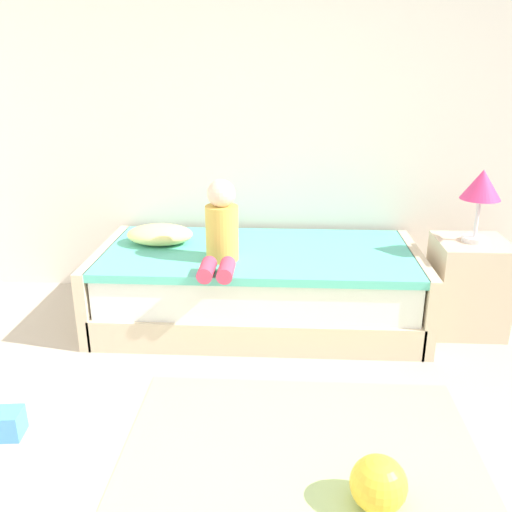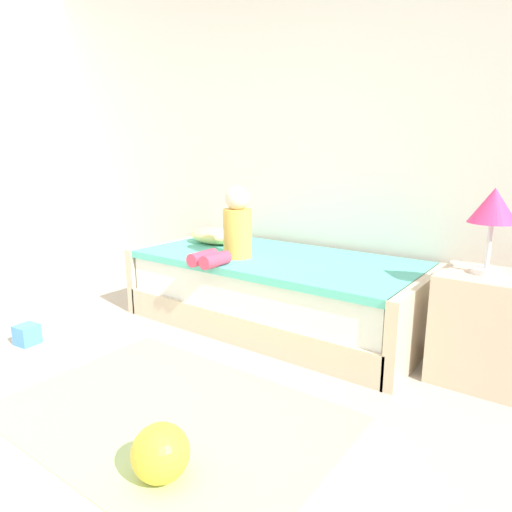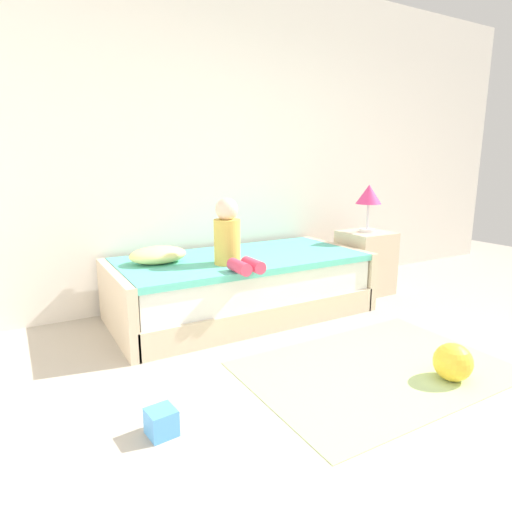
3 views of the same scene
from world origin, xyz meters
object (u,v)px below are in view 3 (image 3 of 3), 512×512
at_px(nightstand, 365,262).
at_px(pillow, 158,255).
at_px(bed, 241,286).
at_px(table_lamp, 369,197).
at_px(toy_block, 161,422).
at_px(child_figure, 230,238).
at_px(toy_ball, 453,362).

distance_m(nightstand, pillow, 2.04).
xyz_separation_m(bed, table_lamp, (1.35, -0.04, 0.69)).
relative_size(table_lamp, toy_block, 3.48).
xyz_separation_m(bed, toy_block, (-1.10, -1.27, -0.18)).
bearing_deg(table_lamp, pillow, 175.92).
distance_m(bed, table_lamp, 1.52).
xyz_separation_m(nightstand, pillow, (-2.01, 0.14, 0.26)).
bearing_deg(nightstand, child_figure, -173.25).
bearing_deg(nightstand, toy_ball, -116.93).
bearing_deg(toy_ball, child_figure, 118.75).
relative_size(bed, table_lamp, 4.69).
distance_m(table_lamp, child_figure, 1.59).
bearing_deg(table_lamp, child_figure, -173.25).
relative_size(bed, pillow, 4.80).
relative_size(nightstand, toy_ball, 2.67).
distance_m(nightstand, toy_ball, 1.78).
bearing_deg(bed, toy_block, -130.91).
bearing_deg(pillow, table_lamp, -4.08).
height_order(bed, nightstand, nightstand).
distance_m(bed, toy_block, 1.69).
xyz_separation_m(bed, child_figure, (-0.21, -0.23, 0.46)).
xyz_separation_m(pillow, toy_block, (-0.44, -1.37, -0.50)).
distance_m(pillow, toy_ball, 2.15).
height_order(child_figure, toy_ball, child_figure).
relative_size(nightstand, child_figure, 1.18).
relative_size(pillow, toy_block, 3.41).
bearing_deg(pillow, toy_ball, -54.71).
xyz_separation_m(child_figure, pillow, (-0.45, 0.33, -0.14)).
distance_m(table_lamp, pillow, 2.05).
height_order(nightstand, toy_block, nightstand).
bearing_deg(toy_ball, pillow, 125.29).
distance_m(nightstand, child_figure, 1.62).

